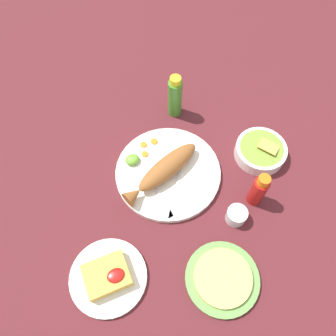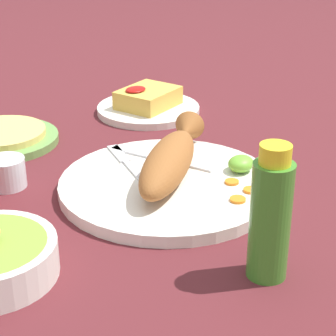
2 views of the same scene
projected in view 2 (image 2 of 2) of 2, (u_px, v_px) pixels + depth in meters
The scene contains 15 objects.
ground_plane at pixel (168, 191), 0.92m from camera, with size 4.00×4.00×0.00m, color #561E23.
main_plate at pixel (168, 185), 0.92m from camera, with size 0.33×0.33×0.02m, color white.
fried_fish at pixel (171, 158), 0.92m from camera, with size 0.28×0.15×0.06m.
fork_near at pixel (128, 164), 0.96m from camera, with size 0.11×0.16×0.00m.
fork_far at pixel (154, 157), 0.99m from camera, with size 0.03×0.19×0.00m.
carrot_slice_near at pixel (237, 200), 0.85m from camera, with size 0.02×0.02×0.00m, color orange.
carrot_slice_mid at pixel (251, 190), 0.88m from camera, with size 0.02×0.02×0.00m, color orange.
carrot_slice_far at pixel (232, 182), 0.90m from camera, with size 0.02×0.02×0.00m, color orange.
lime_wedge_main at pixel (241, 164), 0.94m from camera, with size 0.04×0.04×0.02m, color #6BB233.
hot_sauce_bottle_green at pixel (270, 216), 0.69m from camera, with size 0.05×0.05×0.17m.
salt_cup at pixel (6, 174), 0.93m from camera, with size 0.06×0.06×0.05m.
side_plate_fries at pixel (148, 109), 1.24m from camera, with size 0.21×0.21×0.01m, color white.
fries_pile at pixel (148, 97), 1.23m from camera, with size 0.11×0.09×0.04m.
tortilla_plate at pixel (2, 140), 1.09m from camera, with size 0.20×0.20×0.01m, color #6B9E4C.
tortilla_stack at pixel (1, 133), 1.08m from camera, with size 0.16×0.16×0.01m, color #E0C666.
Camera 2 is at (0.68, 0.46, 0.42)m, focal length 65.00 mm.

